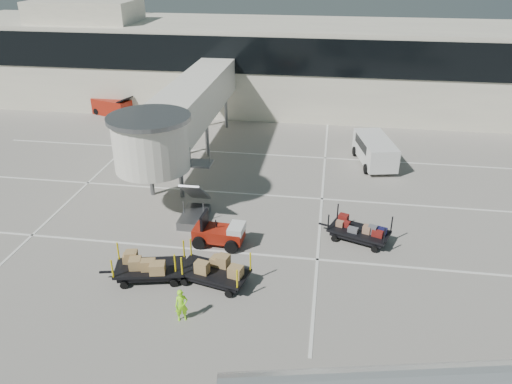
% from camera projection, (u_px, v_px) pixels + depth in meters
% --- Properties ---
extents(ground, '(140.00, 140.00, 0.00)m').
position_uv_depth(ground, '(195.00, 272.00, 24.95)').
color(ground, '#A29B91').
rests_on(ground, ground).
extents(lane_markings, '(40.00, 30.00, 0.02)m').
position_uv_depth(lane_markings, '(222.00, 190.00, 33.30)').
color(lane_markings, silver).
rests_on(lane_markings, ground).
extents(terminal, '(64.00, 12.11, 15.20)m').
position_uv_depth(terminal, '(268.00, 64.00, 49.71)').
color(terminal, beige).
rests_on(terminal, ground).
extents(jet_bridge, '(5.70, 20.40, 6.03)m').
position_uv_depth(jet_bridge, '(182.00, 113.00, 34.46)').
color(jet_bridge, silver).
rests_on(jet_bridge, ground).
extents(baggage_tug, '(2.82, 1.90, 1.80)m').
position_uv_depth(baggage_tug, '(220.00, 233.00, 27.01)').
color(baggage_tug, maroon).
rests_on(baggage_tug, ground).
extents(suitcase_cart, '(4.02, 2.62, 1.56)m').
position_uv_depth(suitcase_cart, '(358.00, 231.00, 27.40)').
color(suitcase_cart, black).
rests_on(suitcase_cart, ground).
extents(box_cart_near, '(4.25, 2.45, 1.63)m').
position_uv_depth(box_cart_near, '(214.00, 272.00, 23.88)').
color(box_cart_near, black).
rests_on(box_cart_near, ground).
extents(box_cart_far, '(4.23, 2.36, 1.62)m').
position_uv_depth(box_cart_far, '(150.00, 268.00, 24.14)').
color(box_cart_far, black).
rests_on(box_cart_far, ground).
extents(ground_worker, '(0.66, 0.56, 1.54)m').
position_uv_depth(ground_worker, '(181.00, 305.00, 21.41)').
color(ground_worker, '#8CF219').
rests_on(ground_worker, ground).
extents(minivan, '(3.12, 5.46, 1.95)m').
position_uv_depth(minivan, '(374.00, 149.00, 36.90)').
color(minivan, silver).
rests_on(minivan, ground).
extents(belt_loader, '(4.40, 2.87, 1.99)m').
position_uv_depth(belt_loader, '(112.00, 107.00, 47.81)').
color(belt_loader, maroon).
rests_on(belt_loader, ground).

